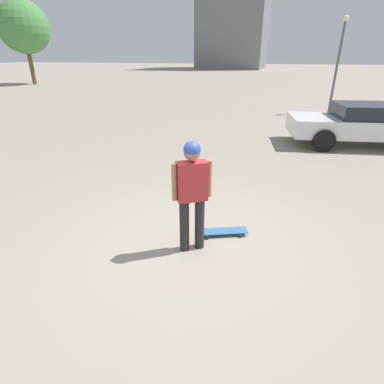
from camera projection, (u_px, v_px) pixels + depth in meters
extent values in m
plane|color=gray|center=(192.00, 248.00, 4.72)|extent=(220.00, 220.00, 0.00)
cylinder|color=#262628|center=(184.00, 226.00, 4.51)|extent=(0.15, 0.15, 0.84)
cylinder|color=#262628|center=(200.00, 224.00, 4.57)|extent=(0.15, 0.15, 0.84)
cube|color=#B22D2D|center=(192.00, 181.00, 4.25)|extent=(0.40, 0.47, 0.58)
cylinder|color=#9E7051|center=(174.00, 182.00, 4.18)|extent=(0.08, 0.08, 0.55)
cylinder|color=#9E7051|center=(209.00, 179.00, 4.30)|extent=(0.08, 0.08, 0.55)
sphere|color=#9E7051|center=(192.00, 153.00, 4.07)|extent=(0.23, 0.23, 0.23)
sphere|color=#2D4799|center=(192.00, 150.00, 4.05)|extent=(0.24, 0.24, 0.24)
cube|color=#336693|center=(223.00, 231.00, 5.04)|extent=(0.51, 0.85, 0.01)
cylinder|color=#262628|center=(207.00, 238.00, 4.92)|extent=(0.05, 0.07, 0.06)
cylinder|color=#262628|center=(205.00, 230.00, 5.14)|extent=(0.05, 0.07, 0.06)
cylinder|color=#262628|center=(241.00, 236.00, 4.97)|extent=(0.05, 0.07, 0.06)
cylinder|color=#262628|center=(237.00, 228.00, 5.19)|extent=(0.05, 0.07, 0.06)
cube|color=silver|center=(363.00, 126.00, 9.87)|extent=(2.66, 4.89, 0.57)
cube|color=#1E232D|center=(370.00, 111.00, 9.65)|extent=(2.02, 2.35, 0.43)
cylinder|color=black|center=(324.00, 141.00, 9.30)|extent=(0.32, 0.71, 0.69)
cylinder|color=black|center=(310.00, 128.00, 10.98)|extent=(0.32, 0.71, 0.69)
cube|color=slate|center=(235.00, 14.00, 63.96)|extent=(15.69, 13.59, 21.57)
cylinder|color=brown|center=(31.00, 66.00, 30.57)|extent=(0.41, 0.41, 3.56)
sphere|color=#478442|center=(23.00, 27.00, 29.12)|extent=(4.85, 4.85, 4.85)
cylinder|color=#59595E|center=(336.00, 69.00, 15.02)|extent=(0.12, 0.12, 4.22)
sphere|color=beige|center=(346.00, 18.00, 14.09)|extent=(0.28, 0.28, 0.28)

